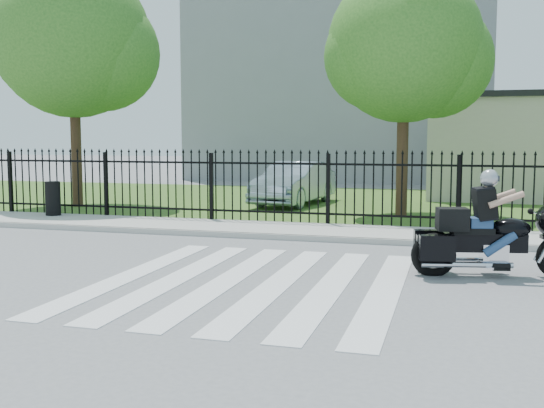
# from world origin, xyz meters

# --- Properties ---
(ground) EXTENTS (120.00, 120.00, 0.00)m
(ground) POSITION_xyz_m (0.00, 0.00, 0.00)
(ground) COLOR slate
(ground) RESTS_ON ground
(crosswalk) EXTENTS (5.00, 5.50, 0.01)m
(crosswalk) POSITION_xyz_m (0.00, 0.00, 0.01)
(crosswalk) COLOR silver
(crosswalk) RESTS_ON ground
(sidewalk) EXTENTS (40.00, 2.00, 0.12)m
(sidewalk) POSITION_xyz_m (0.00, 5.00, 0.06)
(sidewalk) COLOR #ADAAA3
(sidewalk) RESTS_ON ground
(curb) EXTENTS (40.00, 0.12, 0.12)m
(curb) POSITION_xyz_m (0.00, 4.00, 0.06)
(curb) COLOR #ADAAA3
(curb) RESTS_ON ground
(grass_strip) EXTENTS (40.00, 12.00, 0.02)m
(grass_strip) POSITION_xyz_m (0.00, 12.00, 0.01)
(grass_strip) COLOR #345D1F
(grass_strip) RESTS_ON ground
(iron_fence) EXTENTS (26.00, 0.04, 1.80)m
(iron_fence) POSITION_xyz_m (0.00, 6.00, 0.90)
(iron_fence) COLOR black
(iron_fence) RESTS_ON ground
(tree_left) EXTENTS (4.80, 4.80, 7.58)m
(tree_left) POSITION_xyz_m (-8.50, 8.50, 5.17)
(tree_left) COLOR #382316
(tree_left) RESTS_ON ground
(tree_mid) EXTENTS (4.20, 4.20, 6.78)m
(tree_mid) POSITION_xyz_m (1.50, 9.00, 4.67)
(tree_mid) COLOR #382316
(tree_mid) RESTS_ON ground
(building_tall) EXTENTS (15.00, 10.00, 12.00)m
(building_tall) POSITION_xyz_m (-3.00, 26.00, 6.00)
(building_tall) COLOR gray
(building_tall) RESTS_ON ground
(motorcycle_rider) EXTENTS (2.59, 1.19, 1.73)m
(motorcycle_rider) POSITION_xyz_m (3.48, 1.46, 0.71)
(motorcycle_rider) COLOR black
(motorcycle_rider) RESTS_ON ground
(parked_car) EXTENTS (2.01, 4.37, 1.39)m
(parked_car) POSITION_xyz_m (-2.06, 10.88, 0.71)
(parked_car) COLOR #91A5B7
(parked_car) RESTS_ON grass_strip
(litter_bin) EXTENTS (0.51, 0.51, 0.90)m
(litter_bin) POSITION_xyz_m (-7.35, 5.57, 0.57)
(litter_bin) COLOR black
(litter_bin) RESTS_ON sidewalk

